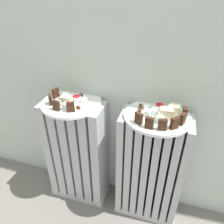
% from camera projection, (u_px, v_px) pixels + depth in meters
% --- Properties ---
extents(radiator_left, '(0.30, 0.15, 0.58)m').
position_uv_depth(radiator_left, '(77.00, 154.00, 1.06)').
color(radiator_left, '#B2B2B7').
rests_on(radiator_left, ground_plane).
extents(radiator_right, '(0.30, 0.15, 0.58)m').
position_uv_depth(radiator_right, '(150.00, 170.00, 0.97)').
color(radiator_right, '#B2B2B7').
rests_on(radiator_right, ground_plane).
extents(plate_left, '(0.26, 0.26, 0.01)m').
position_uv_depth(plate_left, '(72.00, 103.00, 0.90)').
color(plate_left, white).
rests_on(plate_left, radiator_left).
extents(plate_right, '(0.26, 0.26, 0.01)m').
position_uv_depth(plate_right, '(157.00, 116.00, 0.81)').
color(plate_right, white).
rests_on(plate_right, radiator_right).
extents(dark_cake_slice_left_0, '(0.02, 0.03, 0.04)m').
position_uv_depth(dark_cake_slice_left_0, '(55.00, 93.00, 0.92)').
color(dark_cake_slice_left_0, '#382114').
rests_on(dark_cake_slice_left_0, plate_left).
extents(dark_cake_slice_left_1, '(0.03, 0.03, 0.04)m').
position_uv_depth(dark_cake_slice_left_1, '(50.00, 100.00, 0.87)').
color(dark_cake_slice_left_1, '#382114').
rests_on(dark_cake_slice_left_1, plate_left).
extents(dark_cake_slice_left_2, '(0.03, 0.02, 0.04)m').
position_uv_depth(dark_cake_slice_left_2, '(56.00, 105.00, 0.83)').
color(dark_cake_slice_left_2, '#382114').
rests_on(dark_cake_slice_left_2, plate_left).
extents(dark_cake_slice_left_3, '(0.03, 0.03, 0.04)m').
position_uv_depth(dark_cake_slice_left_3, '(71.00, 107.00, 0.82)').
color(dark_cake_slice_left_3, '#382114').
rests_on(dark_cake_slice_left_3, plate_left).
extents(marble_cake_slice_left_0, '(0.05, 0.04, 0.04)m').
position_uv_depth(marble_cake_slice_left_0, '(66.00, 100.00, 0.87)').
color(marble_cake_slice_left_0, beige).
rests_on(marble_cake_slice_left_0, plate_left).
extents(turkish_delight_left_0, '(0.03, 0.03, 0.02)m').
position_uv_depth(turkish_delight_left_0, '(84.00, 100.00, 0.89)').
color(turkish_delight_left_0, white).
rests_on(turkish_delight_left_0, plate_left).
extents(turkish_delight_left_1, '(0.03, 0.03, 0.02)m').
position_uv_depth(turkish_delight_left_1, '(66.00, 96.00, 0.92)').
color(turkish_delight_left_1, white).
rests_on(turkish_delight_left_1, plate_left).
extents(turkish_delight_left_2, '(0.04, 0.04, 0.03)m').
position_uv_depth(turkish_delight_left_2, '(58.00, 103.00, 0.86)').
color(turkish_delight_left_2, white).
rests_on(turkish_delight_left_2, plate_left).
extents(turkish_delight_left_3, '(0.03, 0.03, 0.03)m').
position_uv_depth(turkish_delight_left_3, '(66.00, 106.00, 0.84)').
color(turkish_delight_left_3, white).
rests_on(turkish_delight_left_3, plate_left).
extents(medjool_date_left_0, '(0.03, 0.02, 0.02)m').
position_uv_depth(medjool_date_left_0, '(78.00, 107.00, 0.84)').
color(medjool_date_left_0, '#4C2814').
rests_on(medjool_date_left_0, plate_left).
extents(medjool_date_left_1, '(0.03, 0.03, 0.01)m').
position_uv_depth(medjool_date_left_1, '(80.00, 95.00, 0.94)').
color(medjool_date_left_1, '#4C2814').
rests_on(medjool_date_left_1, plate_left).
extents(medjool_date_left_2, '(0.03, 0.03, 0.02)m').
position_uv_depth(medjool_date_left_2, '(59.00, 100.00, 0.90)').
color(medjool_date_left_2, '#4C2814').
rests_on(medjool_date_left_2, plate_left).
extents(medjool_date_left_3, '(0.03, 0.03, 0.02)m').
position_uv_depth(medjool_date_left_3, '(63.00, 94.00, 0.94)').
color(medjool_date_left_3, '#4C2814').
rests_on(medjool_date_left_3, plate_left).
extents(jam_bowl_left, '(0.04, 0.04, 0.02)m').
position_uv_depth(jam_bowl_left, '(77.00, 98.00, 0.90)').
color(jam_bowl_left, white).
rests_on(jam_bowl_left, plate_left).
extents(dark_cake_slice_right_0, '(0.03, 0.03, 0.04)m').
position_uv_depth(dark_cake_slice_right_0, '(139.00, 118.00, 0.75)').
color(dark_cake_slice_right_0, '#382114').
rests_on(dark_cake_slice_right_0, plate_right).
extents(dark_cake_slice_right_1, '(0.03, 0.02, 0.04)m').
position_uv_depth(dark_cake_slice_right_1, '(149.00, 123.00, 0.72)').
color(dark_cake_slice_right_1, '#382114').
rests_on(dark_cake_slice_right_1, plate_right).
extents(dark_cake_slice_right_2, '(0.03, 0.02, 0.04)m').
position_uv_depth(dark_cake_slice_right_2, '(162.00, 125.00, 0.71)').
color(dark_cake_slice_right_2, '#382114').
rests_on(dark_cake_slice_right_2, plate_right).
extents(dark_cake_slice_right_3, '(0.03, 0.03, 0.04)m').
position_uv_depth(dark_cake_slice_right_3, '(175.00, 123.00, 0.72)').
color(dark_cake_slice_right_3, '#382114').
rests_on(dark_cake_slice_right_3, plate_right).
extents(dark_cake_slice_right_4, '(0.03, 0.03, 0.04)m').
position_uv_depth(dark_cake_slice_right_4, '(183.00, 119.00, 0.74)').
color(dark_cake_slice_right_4, '#382114').
rests_on(dark_cake_slice_right_4, plate_right).
extents(dark_cake_slice_right_5, '(0.02, 0.03, 0.04)m').
position_uv_depth(dark_cake_slice_right_5, '(185.00, 113.00, 0.78)').
color(dark_cake_slice_right_5, '#382114').
rests_on(dark_cake_slice_right_5, plate_right).
extents(marble_cake_slice_right_0, '(0.05, 0.04, 0.04)m').
position_uv_depth(marble_cake_slice_right_0, '(174.00, 110.00, 0.80)').
color(marble_cake_slice_right_0, beige).
rests_on(marble_cake_slice_right_0, plate_right).
extents(marble_cake_slice_right_1, '(0.05, 0.04, 0.04)m').
position_uv_depth(marble_cake_slice_right_1, '(166.00, 113.00, 0.78)').
color(marble_cake_slice_right_1, beige).
rests_on(marble_cake_slice_right_1, plate_right).
extents(turkish_delight_right_0, '(0.03, 0.03, 0.02)m').
position_uv_depth(turkish_delight_right_0, '(147.00, 113.00, 0.80)').
color(turkish_delight_right_0, white).
rests_on(turkish_delight_right_0, plate_right).
extents(turkish_delight_right_1, '(0.03, 0.03, 0.02)m').
position_uv_depth(turkish_delight_right_1, '(146.00, 107.00, 0.84)').
color(turkish_delight_right_1, white).
rests_on(turkish_delight_right_1, plate_right).
extents(turkish_delight_right_2, '(0.03, 0.03, 0.03)m').
position_uv_depth(turkish_delight_right_2, '(160.00, 119.00, 0.76)').
color(turkish_delight_right_2, white).
rests_on(turkish_delight_right_2, plate_right).
extents(turkish_delight_right_3, '(0.03, 0.03, 0.02)m').
position_uv_depth(turkish_delight_right_3, '(154.00, 112.00, 0.80)').
color(turkish_delight_right_3, white).
rests_on(turkish_delight_right_3, plate_right).
extents(medjool_date_right_0, '(0.02, 0.03, 0.02)m').
position_uv_depth(medjool_date_right_0, '(140.00, 110.00, 0.82)').
color(medjool_date_right_0, '#4C2814').
rests_on(medjool_date_right_0, plate_right).
extents(medjool_date_right_1, '(0.02, 0.03, 0.02)m').
position_uv_depth(medjool_date_right_1, '(141.00, 106.00, 0.85)').
color(medjool_date_right_1, '#4C2814').
rests_on(medjool_date_right_1, plate_right).
extents(jam_bowl_right, '(0.04, 0.04, 0.02)m').
position_uv_depth(jam_bowl_right, '(159.00, 107.00, 0.84)').
color(jam_bowl_right, white).
rests_on(jam_bowl_right, plate_right).
extents(fork, '(0.03, 0.10, 0.00)m').
position_uv_depth(fork, '(71.00, 108.00, 0.85)').
color(fork, silver).
rests_on(fork, plate_left).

